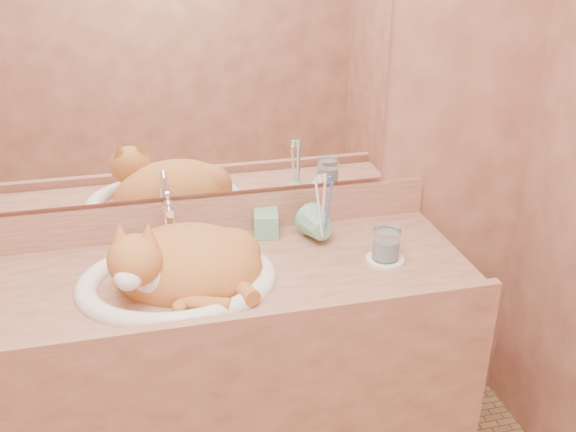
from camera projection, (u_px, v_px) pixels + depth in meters
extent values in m
cube|color=brown|center=(172.00, 111.00, 1.86)|extent=(2.40, 0.02, 2.50)
cube|color=white|center=(169.00, 63.00, 1.79)|extent=(1.30, 0.02, 0.80)
imported|color=#72B692|center=(266.00, 216.00, 1.95)|extent=(0.09, 0.09, 0.17)
imported|color=#72B692|center=(323.00, 232.00, 1.93)|extent=(0.12, 0.12, 0.10)
cylinder|color=white|center=(385.00, 260.00, 1.87)|extent=(0.11, 0.11, 0.01)
cylinder|color=silver|center=(386.00, 244.00, 1.85)|extent=(0.08, 0.08, 0.09)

